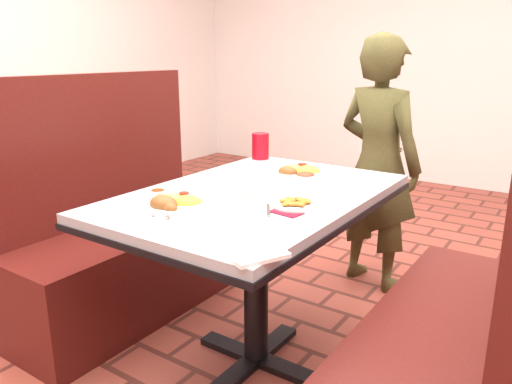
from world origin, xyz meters
TOP-DOWN VIEW (x-y plane):
  - dining_table at (0.00, 0.00)m, footprint 0.81×1.21m
  - booth_bench_left at (-0.80, 0.00)m, footprint 0.47×1.20m
  - booth_bench_right at (0.80, 0.00)m, footprint 0.47×1.20m
  - diner_person at (0.11, 1.01)m, footprint 0.57×0.44m
  - near_dinner_plate at (-0.13, -0.32)m, footprint 0.24×0.24m
  - far_dinner_plate at (0.00, 0.34)m, footprint 0.26×0.26m
  - plantain_plate at (0.22, -0.08)m, footprint 0.17×0.17m
  - maroon_napkin at (0.23, -0.14)m, footprint 0.12×0.12m
  - spoon_utensil at (0.17, -0.18)m, footprint 0.08×0.12m
  - red_tumbler at (-0.34, 0.53)m, footprint 0.09×0.09m
  - paper_napkin at (0.31, -0.50)m, footprint 0.25×0.22m
  - knife_utensil at (-0.09, -0.38)m, footprint 0.09×0.14m
  - fork_utensil at (-0.09, -0.39)m, footprint 0.04×0.13m
  - lettuce_shreds at (0.04, 0.06)m, footprint 0.28×0.32m

SIDE VIEW (x-z plane):
  - booth_bench_left at x=-0.80m, z-range -0.26..0.92m
  - booth_bench_right at x=0.80m, z-range -0.26..0.92m
  - dining_table at x=0.00m, z-range 0.28..1.03m
  - diner_person at x=0.11m, z-range 0.00..1.37m
  - lettuce_shreds at x=0.04m, z-range 0.75..0.75m
  - maroon_napkin at x=0.23m, z-range 0.75..0.75m
  - spoon_utensil at x=0.17m, z-range 0.75..0.76m
  - paper_napkin at x=0.31m, z-range 0.75..0.76m
  - knife_utensil at x=-0.09m, z-range 0.76..0.76m
  - fork_utensil at x=-0.09m, z-range 0.76..0.76m
  - plantain_plate at x=0.22m, z-range 0.75..0.77m
  - far_dinner_plate at x=0.00m, z-range 0.74..0.81m
  - near_dinner_plate at x=-0.13m, z-range 0.74..0.81m
  - red_tumbler at x=-0.34m, z-range 0.75..0.88m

